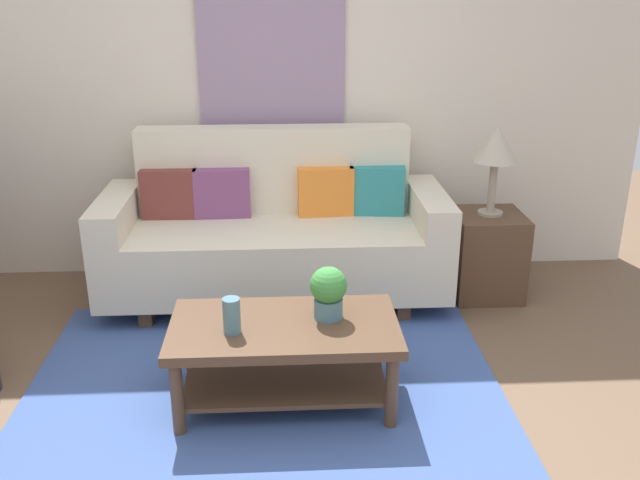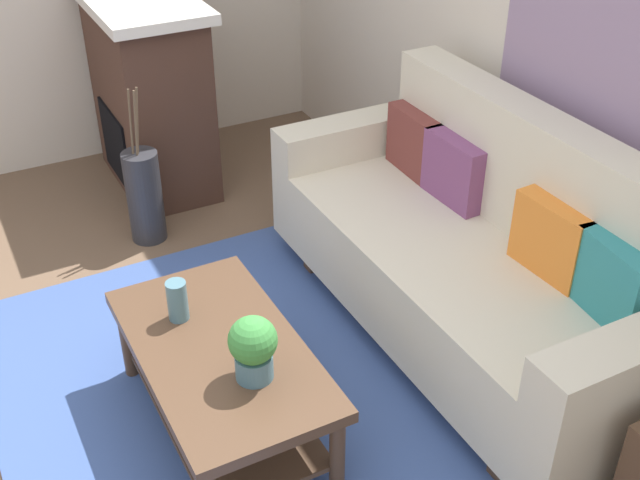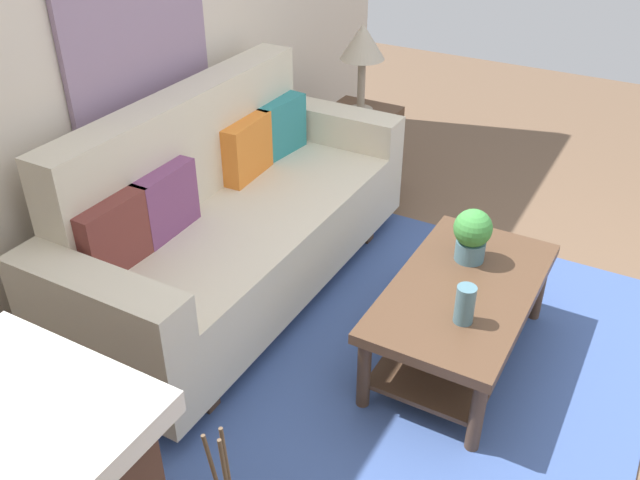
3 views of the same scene
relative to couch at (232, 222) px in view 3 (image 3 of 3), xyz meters
The scene contains 15 objects.
ground_plane 1.69m from the couch, 92.00° to the right, with size 9.25×9.25×0.00m, color brown.
wall_back 1.07m from the couch, 96.07° to the left, with size 5.25×0.10×2.70m, color beige.
area_rug 1.21m from the couch, 92.88° to the right, with size 2.42×1.93×0.01m, color #3D5693.
couch is the anchor object (origin of this frame).
throw_pillow_maroon 0.73m from the couch, 169.38° to the left, with size 0.36×0.12×0.32m, color brown.
throw_pillow_plum 0.44m from the couch, 159.45° to the left, with size 0.36×0.12×0.32m, color #7A4270.
throw_pillow_orange 0.44m from the couch, 20.55° to the left, with size 0.36×0.12×0.32m, color orange.
throw_pillow_teal 0.73m from the couch, 10.62° to the left, with size 0.36×0.12×0.32m, color teal.
coffee_table 1.24m from the couch, 87.62° to the right, with size 1.10×0.60×0.43m.
tabletop_vase 1.33m from the couch, 98.27° to the right, with size 0.08×0.08×0.17m, color slate.
potted_plant_tabletop 1.22m from the couch, 77.24° to the right, with size 0.18×0.18×0.26m.
side_table 1.39m from the couch, ahead, with size 0.44×0.44×0.56m, color #513826.
table_lamp 1.50m from the couch, ahead, with size 0.28×0.28×0.57m.
floor_vase_branch_a 1.85m from the couch, 144.29° to the right, with size 0.01×0.01×0.36m, color brown.
framed_painting 1.10m from the couch, 90.00° to the left, with size 0.96×0.03×0.96m, color gray.
Camera 3 is at (-2.37, -0.25, 2.25)m, focal length 38.56 mm.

